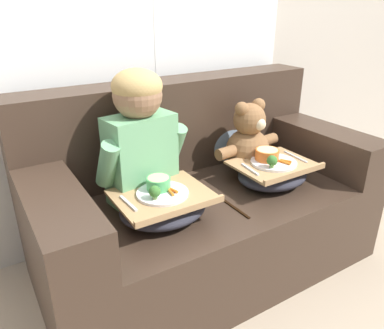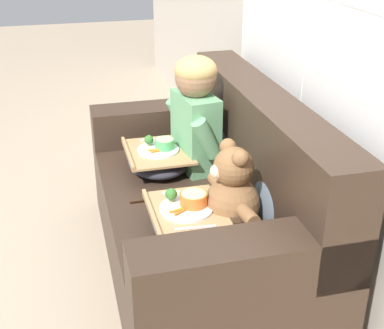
% 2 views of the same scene
% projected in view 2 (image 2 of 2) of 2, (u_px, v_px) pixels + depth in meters
% --- Properties ---
extents(ground_plane, '(14.00, 14.00, 0.00)m').
position_uv_depth(ground_plane, '(197.00, 270.00, 2.83)').
color(ground_plane, tan).
extents(wall_back_with_window, '(8.00, 0.08, 2.60)m').
position_uv_depth(wall_back_with_window, '(318.00, 14.00, 2.39)').
color(wall_back_with_window, '#BCB2A3').
rests_on(wall_back_with_window, ground_plane).
extents(couch, '(1.70, 0.89, 0.95)m').
position_uv_depth(couch, '(209.00, 212.00, 2.70)').
color(couch, '#38281E').
rests_on(couch, ground_plane).
extents(throw_pillow_behind_child, '(0.34, 0.16, 0.35)m').
position_uv_depth(throw_pillow_behind_child, '(229.00, 136.00, 2.90)').
color(throw_pillow_behind_child, slate).
rests_on(throw_pillow_behind_child, couch).
extents(throw_pillow_behind_teddy, '(0.33, 0.16, 0.34)m').
position_uv_depth(throw_pillow_behind_teddy, '(273.00, 190.00, 2.35)').
color(throw_pillow_behind_teddy, slate).
rests_on(throw_pillow_behind_teddy, couch).
extents(child_figure, '(0.45, 0.24, 0.62)m').
position_uv_depth(child_figure, '(195.00, 108.00, 2.78)').
color(child_figure, '#66A370').
rests_on(child_figure, couch).
extents(teddy_bear, '(0.43, 0.30, 0.40)m').
position_uv_depth(teddy_bear, '(231.00, 193.00, 2.30)').
color(teddy_bear, brown).
rests_on(teddy_bear, couch).
extents(lap_tray_child, '(0.40, 0.34, 0.19)m').
position_uv_depth(lap_tray_child, '(158.00, 159.00, 2.85)').
color(lap_tray_child, '#2D2D38').
rests_on(lap_tray_child, child_figure).
extents(lap_tray_teddy, '(0.39, 0.32, 0.19)m').
position_uv_depth(lap_tray_teddy, '(186.00, 219.00, 2.30)').
color(lap_tray_teddy, '#2D2D38').
rests_on(lap_tray_teddy, teddy_bear).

